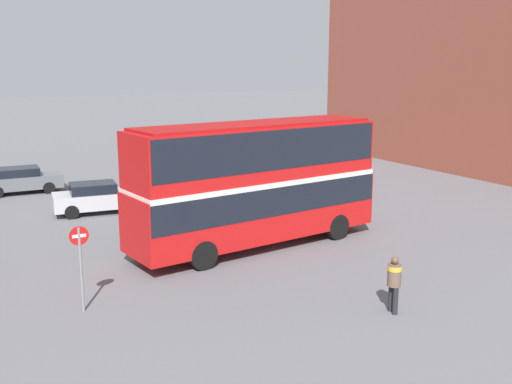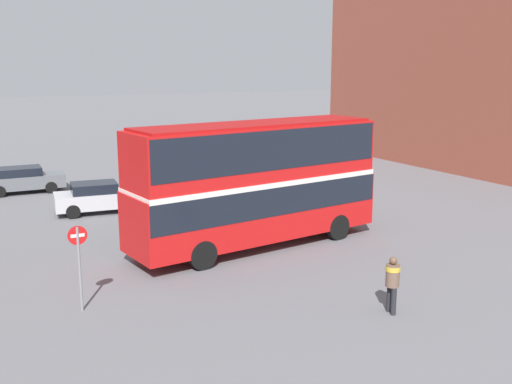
{
  "view_description": "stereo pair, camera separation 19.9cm",
  "coord_description": "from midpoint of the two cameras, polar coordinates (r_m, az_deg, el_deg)",
  "views": [
    {
      "loc": [
        -9.19,
        -20.92,
        7.11
      ],
      "look_at": [
        1.65,
        -0.82,
        2.21
      ],
      "focal_mm": 42.0,
      "sensor_mm": 36.0,
      "label": 1
    },
    {
      "loc": [
        -9.01,
        -21.02,
        7.11
      ],
      "look_at": [
        1.65,
        -0.82,
        2.21
      ],
      "focal_mm": 42.0,
      "sensor_mm": 36.0,
      "label": 2
    }
  ],
  "objects": [
    {
      "name": "parked_car_kerb_near",
      "position": [
        36.06,
        -21.65,
        1.08
      ],
      "size": [
        4.39,
        1.95,
        1.45
      ],
      "rotation": [
        0.0,
        0.0,
        -0.03
      ],
      "color": "slate",
      "rests_on": "ground_plane"
    },
    {
      "name": "pedestrian_foreground",
      "position": [
        17.87,
        12.71,
        -8.04
      ],
      "size": [
        0.5,
        0.5,
        1.71
      ],
      "rotation": [
        0.0,
        0.0,
        2.94
      ],
      "color": "#232328",
      "rests_on": "ground_plane"
    },
    {
      "name": "double_decker_bus",
      "position": [
        23.24,
        -0.24,
        1.45
      ],
      "size": [
        10.6,
        3.86,
        4.92
      ],
      "rotation": [
        0.0,
        0.0,
        0.13
      ],
      "color": "red",
      "rests_on": "ground_plane"
    },
    {
      "name": "no_entry_sign",
      "position": [
        18.06,
        -16.7,
        -5.88
      ],
      "size": [
        0.56,
        0.08,
        2.58
      ],
      "color": "gray",
      "rests_on": "ground_plane"
    },
    {
      "name": "parked_car_side_street",
      "position": [
        43.14,
        -0.05,
        3.71
      ],
      "size": [
        4.5,
        2.63,
        1.63
      ],
      "rotation": [
        0.0,
        0.0,
        2.94
      ],
      "color": "silver",
      "rests_on": "ground_plane"
    },
    {
      "name": "parked_car_kerb_far",
      "position": [
        30.08,
        -15.17,
        -0.51
      ],
      "size": [
        4.26,
        2.21,
        1.49
      ],
      "rotation": [
        0.0,
        0.0,
        -0.11
      ],
      "color": "silver",
      "rests_on": "ground_plane"
    },
    {
      "name": "ground_plane",
      "position": [
        23.94,
        -4.68,
        -5.22
      ],
      "size": [
        240.0,
        240.0,
        0.0
      ],
      "primitive_type": "plane",
      "color": "slate"
    }
  ]
}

